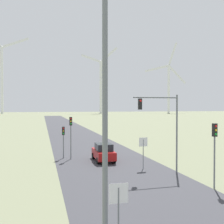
% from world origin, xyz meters
% --- Properties ---
extents(road_surface, '(10.00, 240.00, 0.01)m').
position_xyz_m(road_surface, '(0.00, 48.00, 0.00)').
color(road_surface, '#38383D').
rests_on(road_surface, ground).
extents(streetlamp, '(3.69, 0.32, 10.42)m').
position_xyz_m(streetlamp, '(-4.27, 6.70, 6.53)').
color(streetlamp, slate).
rests_on(streetlamp, ground).
extents(stop_sign_near, '(0.81, 0.07, 2.54)m').
position_xyz_m(stop_sign_near, '(-3.31, 8.41, 1.78)').
color(stop_sign_near, slate).
rests_on(stop_sign_near, ground).
extents(stop_sign_far, '(0.81, 0.07, 2.83)m').
position_xyz_m(stop_sign_far, '(2.56, 20.48, 1.98)').
color(stop_sign_far, slate).
rests_on(stop_sign_far, ground).
extents(traffic_light_post_near_left, '(0.28, 0.34, 3.44)m').
position_xyz_m(traffic_light_post_near_left, '(-4.02, 27.26, 2.53)').
color(traffic_light_post_near_left, slate).
rests_on(traffic_light_post_near_left, ground).
extents(traffic_light_post_near_right, '(0.28, 0.33, 4.46)m').
position_xyz_m(traffic_light_post_near_right, '(5.12, 13.84, 3.25)').
color(traffic_light_post_near_right, slate).
rests_on(traffic_light_post_near_right, ground).
extents(traffic_light_post_mid_left, '(0.28, 0.34, 4.51)m').
position_xyz_m(traffic_light_post_mid_left, '(-3.29, 26.54, 3.29)').
color(traffic_light_post_mid_left, slate).
rests_on(traffic_light_post_mid_left, ground).
extents(traffic_light_mast_overhead, '(4.00, 0.35, 6.62)m').
position_xyz_m(traffic_light_mast_overhead, '(3.52, 18.46, 4.63)').
color(traffic_light_mast_overhead, slate).
rests_on(traffic_light_mast_overhead, ground).
extents(car_approaching, '(1.88, 4.14, 1.83)m').
position_xyz_m(car_approaching, '(-0.13, 24.71, 0.91)').
color(car_approaching, maroon).
rests_on(car_approaching, ground).
extents(wind_turbine_left, '(39.77, 2.60, 69.49)m').
position_xyz_m(wind_turbine_left, '(-38.09, 230.58, 33.54)').
color(wind_turbine_left, white).
rests_on(wind_turbine_left, ground).
extents(wind_turbine_center, '(29.35, 13.77, 56.78)m').
position_xyz_m(wind_turbine_center, '(42.80, 219.20, 27.40)').
color(wind_turbine_center, white).
rests_on(wind_turbine_center, ground).
extents(wind_turbine_right, '(35.35, 14.20, 65.65)m').
position_xyz_m(wind_turbine_right, '(108.03, 220.91, 27.84)').
color(wind_turbine_right, white).
rests_on(wind_turbine_right, ground).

